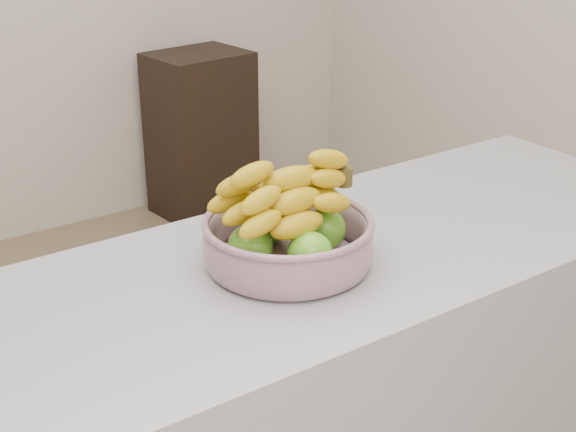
# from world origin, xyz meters

# --- Properties ---
(cabinet) EXTENTS (0.48, 0.40, 0.79)m
(cabinet) POSITION_xyz_m (1.04, 1.78, 0.40)
(cabinet) COLOR black
(cabinet) RESTS_ON ground
(fruit_bowl) EXTENTS (0.32, 0.32, 0.20)m
(fruit_bowl) POSITION_xyz_m (0.04, -0.40, 0.96)
(fruit_bowl) COLOR #8E96AB
(fruit_bowl) RESTS_ON counter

